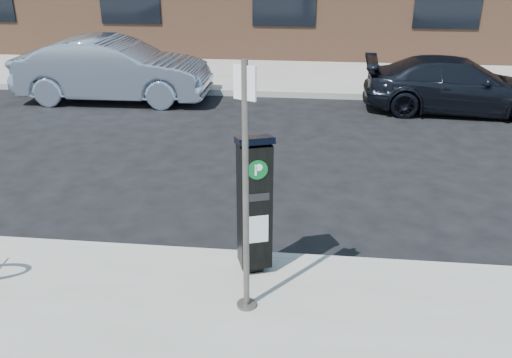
# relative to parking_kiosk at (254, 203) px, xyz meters

# --- Properties ---
(ground) EXTENTS (120.00, 120.00, 0.00)m
(ground) POSITION_rel_parking_kiosk_xyz_m (-0.47, 0.35, -1.02)
(ground) COLOR black
(ground) RESTS_ON ground
(sidewalk_far) EXTENTS (60.00, 12.00, 0.15)m
(sidewalk_far) POSITION_rel_parking_kiosk_xyz_m (-0.47, 14.35, -0.94)
(sidewalk_far) COLOR gray
(sidewalk_far) RESTS_ON ground
(curb_near) EXTENTS (60.00, 0.12, 0.16)m
(curb_near) POSITION_rel_parking_kiosk_xyz_m (-0.47, 0.33, -0.94)
(curb_near) COLOR #9E9B93
(curb_near) RESTS_ON ground
(curb_far) EXTENTS (60.00, 0.12, 0.16)m
(curb_far) POSITION_rel_parking_kiosk_xyz_m (-0.47, 8.37, -0.94)
(curb_far) COLOR #9E9B93
(curb_far) RESTS_ON ground
(parking_kiosk) EXTENTS (0.48, 0.45, 1.69)m
(parking_kiosk) POSITION_rel_parking_kiosk_xyz_m (0.00, 0.00, 0.00)
(parking_kiosk) COLOR black
(parking_kiosk) RESTS_ON sidewalk_near
(sign_pole) EXTENTS (0.22, 0.21, 2.62)m
(sign_pole) POSITION_rel_parking_kiosk_xyz_m (-0.00, -0.72, 0.44)
(sign_pole) COLOR #615A55
(sign_pole) RESTS_ON sidewalk_near
(car_silver) EXTENTS (4.80, 1.76, 1.57)m
(car_silver) POSITION_rel_parking_kiosk_xyz_m (-4.42, 7.60, -0.23)
(car_silver) COLOR #8998AF
(car_silver) RESTS_ON ground
(car_dark) EXTENTS (4.43, 1.99, 1.26)m
(car_dark) POSITION_rel_parking_kiosk_xyz_m (3.94, 7.53, -0.39)
(car_dark) COLOR black
(car_dark) RESTS_ON ground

